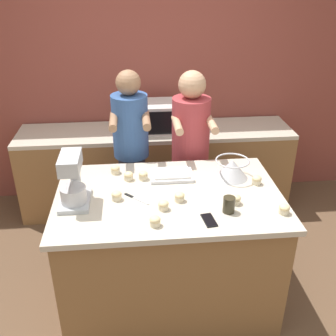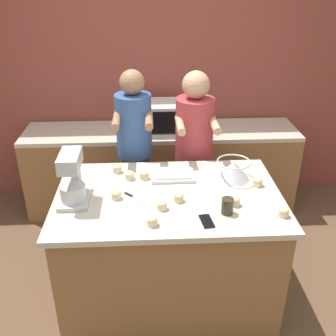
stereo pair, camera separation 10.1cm
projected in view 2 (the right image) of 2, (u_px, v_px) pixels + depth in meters
ground_plane at (168, 294)px, 3.20m from camera, size 16.00×16.00×0.00m
back_wall at (160, 76)px, 4.12m from camera, size 10.00×0.06×2.70m
island_counter at (168, 247)px, 2.98m from camera, size 1.59×1.03×0.95m
back_counter at (161, 168)px, 4.23m from camera, size 2.80×0.60×0.88m
person_left at (135, 157)px, 3.46m from camera, size 0.32×0.49×1.65m
person_right at (194, 157)px, 3.49m from camera, size 0.34×0.50×1.63m
stand_mixer at (73, 180)px, 2.61m from camera, size 0.20×0.30×0.36m
mixing_bowl at (233, 169)px, 2.93m from camera, size 0.26×0.26×0.15m
baking_tray at (173, 175)px, 2.98m from camera, size 0.33×0.23×0.04m
microwave_oven at (163, 116)px, 3.96m from camera, size 0.51×0.39×0.29m
cell_phone at (207, 221)px, 2.46m from camera, size 0.09×0.15×0.01m
drinking_glass at (227, 206)px, 2.53m from camera, size 0.08×0.08×0.11m
knife at (134, 197)px, 2.72m from camera, size 0.17×0.17×0.01m
cupcake_0 at (144, 175)px, 2.95m from camera, size 0.07×0.07×0.07m
cupcake_1 at (117, 168)px, 3.04m from camera, size 0.07×0.07×0.07m
cupcake_2 at (116, 194)px, 2.70m from camera, size 0.07×0.07×0.07m
cupcake_3 at (162, 205)px, 2.58m from camera, size 0.07×0.07×0.07m
cupcake_4 at (179, 197)px, 2.67m from camera, size 0.07×0.07×0.07m
cupcake_5 at (258, 182)px, 2.86m from camera, size 0.07×0.07×0.07m
cupcake_6 at (284, 212)px, 2.51m from camera, size 0.07×0.07×0.07m
cupcake_7 at (235, 201)px, 2.62m from camera, size 0.07×0.07×0.07m
cupcake_8 at (129, 175)px, 2.95m from camera, size 0.07×0.07×0.07m
cupcake_9 at (152, 221)px, 2.42m from camera, size 0.07×0.07×0.07m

